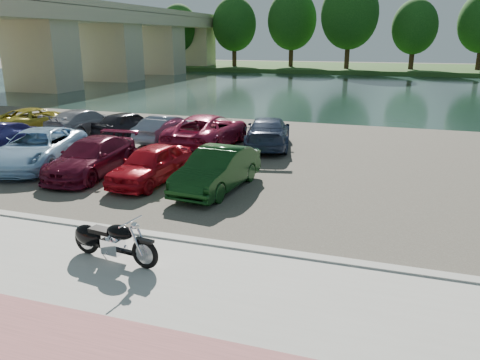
# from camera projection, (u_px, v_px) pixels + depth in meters

# --- Properties ---
(ground) EXTENTS (200.00, 200.00, 0.00)m
(ground) POSITION_uv_depth(u_px,v_px,m) (152.00, 282.00, 9.74)
(ground) COLOR #595447
(ground) RESTS_ON ground
(promenade) EXTENTS (60.00, 6.00, 0.10)m
(promenade) POSITION_uv_depth(u_px,v_px,m) (126.00, 305.00, 8.82)
(promenade) COLOR #A8A79E
(promenade) RESTS_ON ground
(pink_path) EXTENTS (60.00, 2.00, 0.01)m
(pink_path) POSITION_uv_depth(u_px,v_px,m) (75.00, 351.00, 7.44)
(pink_path) COLOR #8E5051
(pink_path) RESTS_ON promenade
(kerb) EXTENTS (60.00, 0.30, 0.14)m
(kerb) POSITION_uv_depth(u_px,v_px,m) (191.00, 241.00, 11.53)
(kerb) COLOR #A8A79E
(kerb) RESTS_ON ground
(parking_lot) EXTENTS (60.00, 18.00, 0.04)m
(parking_lot) POSITION_uv_depth(u_px,v_px,m) (279.00, 158.00, 19.72)
(parking_lot) COLOR #454138
(parking_lot) RESTS_ON ground
(river) EXTENTS (120.00, 40.00, 0.00)m
(river) POSITION_uv_depth(u_px,v_px,m) (349.00, 90.00, 46.06)
(river) COLOR #182C27
(river) RESTS_ON ground
(far_bank) EXTENTS (120.00, 24.00, 0.60)m
(far_bank) POSITION_uv_depth(u_px,v_px,m) (370.00, 68.00, 75.03)
(far_bank) COLOR #234017
(far_bank) RESTS_ON ground
(bridge) EXTENTS (7.00, 56.00, 8.55)m
(bridge) POSITION_uv_depth(u_px,v_px,m) (106.00, 33.00, 53.85)
(bridge) COLOR #C8B78B
(bridge) RESTS_ON ground
(far_trees) EXTENTS (70.25, 10.68, 12.52)m
(far_trees) POSITION_uv_depth(u_px,v_px,m) (403.00, 19.00, 65.99)
(far_trees) COLOR #322012
(far_trees) RESTS_ON far_bank
(motorcycle) EXTENTS (2.32, 0.77, 1.05)m
(motorcycle) POSITION_uv_depth(u_px,v_px,m) (107.00, 240.00, 10.44)
(motorcycle) COLOR black
(motorcycle) RESTS_ON promenade
(car_2) EXTENTS (3.71, 5.62, 1.43)m
(car_2) POSITION_uv_depth(u_px,v_px,m) (38.00, 148.00, 18.25)
(car_2) COLOR #9FC6E7
(car_2) RESTS_ON parking_lot
(car_3) EXTENTS (2.10, 4.64, 1.32)m
(car_3) POSITION_uv_depth(u_px,v_px,m) (92.00, 157.00, 17.13)
(car_3) COLOR #500B1E
(car_3) RESTS_ON parking_lot
(car_4) EXTENTS (1.84, 3.95, 1.31)m
(car_4) POSITION_uv_depth(u_px,v_px,m) (151.00, 164.00, 16.20)
(car_4) COLOR #A80B16
(car_4) RESTS_ON parking_lot
(car_5) EXTENTS (1.85, 4.31, 1.38)m
(car_5) POSITION_uv_depth(u_px,v_px,m) (217.00, 169.00, 15.41)
(car_5) COLOR black
(car_5) RESTS_ON parking_lot
(car_6) EXTENTS (3.57, 5.16, 1.31)m
(car_6) POSITION_uv_depth(u_px,v_px,m) (38.00, 120.00, 25.06)
(car_6) COLOR #AA9C27
(car_6) RESTS_ON parking_lot
(car_7) EXTENTS (2.40, 4.79, 1.34)m
(car_7) POSITION_uv_depth(u_px,v_px,m) (85.00, 122.00, 24.36)
(car_7) COLOR gray
(car_7) RESTS_ON parking_lot
(car_8) EXTENTS (2.64, 4.17, 1.32)m
(car_8) POSITION_uv_depth(u_px,v_px,m) (128.00, 124.00, 23.83)
(car_8) COLOR black
(car_8) RESTS_ON parking_lot
(car_9) EXTENTS (1.88, 4.05, 1.28)m
(car_9) POSITION_uv_depth(u_px,v_px,m) (167.00, 129.00, 22.66)
(car_9) COLOR slate
(car_9) RESTS_ON parking_lot
(car_10) EXTENTS (2.58, 5.50, 1.52)m
(car_10) POSITION_uv_depth(u_px,v_px,m) (208.00, 131.00, 21.54)
(car_10) COLOR maroon
(car_10) RESTS_ON parking_lot
(car_11) EXTENTS (2.91, 5.11, 1.40)m
(car_11) POSITION_uv_depth(u_px,v_px,m) (268.00, 132.00, 21.51)
(car_11) COLOR #2A3753
(car_11) RESTS_ON parking_lot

